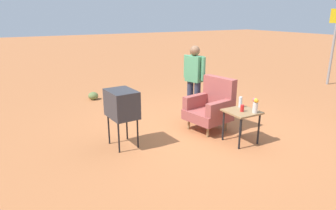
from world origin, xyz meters
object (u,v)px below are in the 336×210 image
at_px(tv_on_stand, 122,104).
at_px(person_standing, 194,78).
at_px(soda_can_red, 242,108).
at_px(armchair, 211,106).
at_px(bottle_short_clear, 240,102).
at_px(flower_vase, 255,105).
at_px(side_table, 242,115).
at_px(road_sign, 334,43).

bearing_deg(tv_on_stand, person_standing, 107.71).
relative_size(tv_on_stand, soda_can_red, 8.44).
distance_m(tv_on_stand, person_standing, 2.03).
relative_size(armchair, bottle_short_clear, 5.30).
distance_m(armchair, tv_on_stand, 1.90).
relative_size(person_standing, flower_vase, 6.19).
xyz_separation_m(side_table, soda_can_red, (0.03, -0.02, 0.15)).
bearing_deg(person_standing, tv_on_stand, -72.29).
xyz_separation_m(bottle_short_clear, flower_vase, (0.38, -0.00, 0.05)).
distance_m(soda_can_red, bottle_short_clear, 0.26).
relative_size(armchair, person_standing, 0.65).
bearing_deg(bottle_short_clear, flower_vase, -0.47).
bearing_deg(person_standing, bottle_short_clear, 5.80).
bearing_deg(armchair, side_table, 4.73).
relative_size(tv_on_stand, flower_vase, 3.89).
bearing_deg(armchair, road_sign, 102.76).
xyz_separation_m(armchair, flower_vase, (1.00, 0.18, 0.26)).
bearing_deg(person_standing, armchair, -4.01).
distance_m(person_standing, flower_vase, 1.74).
bearing_deg(side_table, tv_on_stand, -115.07).
distance_m(person_standing, road_sign, 5.93).
xyz_separation_m(tv_on_stand, soda_can_red, (0.94, 1.92, -0.11)).
height_order(armchair, soda_can_red, armchair).
height_order(person_standing, bottle_short_clear, person_standing).
distance_m(armchair, flower_vase, 1.05).
xyz_separation_m(side_table, bottle_short_clear, (-0.18, 0.12, 0.19)).
xyz_separation_m(person_standing, soda_can_red, (1.55, -0.01, -0.27)).
xyz_separation_m(side_table, tv_on_stand, (-0.91, -1.94, 0.26)).
bearing_deg(side_table, bottle_short_clear, 146.53).
distance_m(road_sign, flower_vase, 6.24).
bearing_deg(bottle_short_clear, soda_can_red, -34.73).
height_order(soda_can_red, bottle_short_clear, bottle_short_clear).
bearing_deg(road_sign, soda_can_red, -69.71).
distance_m(armchair, soda_can_red, 0.85).
height_order(person_standing, flower_vase, person_standing).
relative_size(side_table, soda_can_red, 4.98).
relative_size(side_table, bottle_short_clear, 3.04).
relative_size(soda_can_red, flower_vase, 0.46).
distance_m(person_standing, soda_can_red, 1.58).
xyz_separation_m(soda_can_red, flower_vase, (0.17, 0.14, 0.09)).
relative_size(person_standing, road_sign, 0.67).
bearing_deg(tv_on_stand, bottle_short_clear, 70.58).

